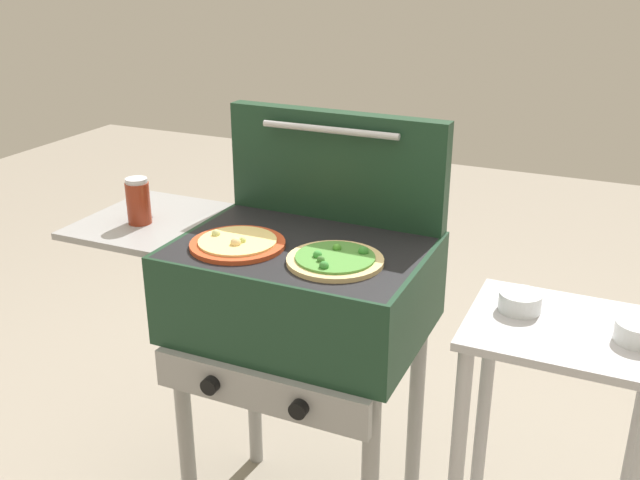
% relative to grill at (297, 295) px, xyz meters
% --- Properties ---
extents(grill, '(0.96, 0.53, 0.90)m').
position_rel_grill_xyz_m(grill, '(0.00, 0.00, 0.00)').
color(grill, '#193823').
rests_on(grill, ground_plane).
extents(grill_lid_open, '(0.63, 0.09, 0.30)m').
position_rel_grill_xyz_m(grill_lid_open, '(0.01, 0.22, 0.30)').
color(grill_lid_open, '#193823').
rests_on(grill_lid_open, grill).
extents(pizza_veggie, '(0.24, 0.24, 0.03)m').
position_rel_grill_xyz_m(pizza_veggie, '(0.14, -0.07, 0.15)').
color(pizza_veggie, '#E0C17F').
rests_on(pizza_veggie, grill).
extents(pizza_cheese, '(0.24, 0.24, 0.04)m').
position_rel_grill_xyz_m(pizza_cheese, '(-0.13, -0.08, 0.15)').
color(pizza_cheese, '#C64723').
rests_on(pizza_cheese, grill).
extents(sauce_jar, '(0.06, 0.06, 0.13)m').
position_rel_grill_xyz_m(sauce_jar, '(-0.46, -0.04, 0.21)').
color(sauce_jar, maroon).
rests_on(sauce_jar, grill).
extents(prep_table, '(0.44, 0.36, 0.81)m').
position_rel_grill_xyz_m(prep_table, '(0.67, 0.00, -0.18)').
color(prep_table, '#B2B2B7').
rests_on(prep_table, ground_plane).
extents(topping_bowl_near, '(0.10, 0.10, 0.04)m').
position_rel_grill_xyz_m(topping_bowl_near, '(0.56, 0.04, 0.08)').
color(topping_bowl_near, silver).
rests_on(topping_bowl_near, prep_table).
extents(topping_bowl_far, '(0.10, 0.10, 0.04)m').
position_rel_grill_xyz_m(topping_bowl_far, '(0.82, -0.00, 0.08)').
color(topping_bowl_far, silver).
rests_on(topping_bowl_far, prep_table).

